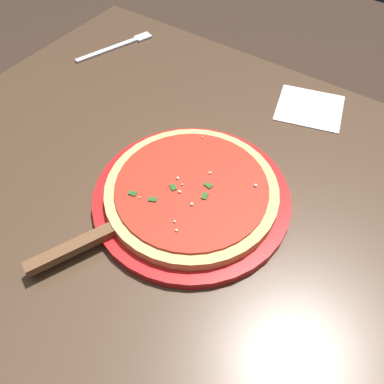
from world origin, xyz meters
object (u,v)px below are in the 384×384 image
Objects in this scene: pizza at (192,190)px; napkin_folded_right at (311,108)px; pizza_server at (99,236)px; serving_plate at (192,197)px; fork at (119,46)px.

pizza reaches higher than napkin_folded_right.
pizza_server is 0.47m from napkin_folded_right.
serving_plate is at bearing -93.69° from pizza.
fork is (0.38, -0.27, -0.00)m from serving_plate.
pizza reaches higher than serving_plate.
pizza is 2.19× the size of napkin_folded_right.
serving_plate is at bearing 79.05° from napkin_folded_right.
fork is (0.38, -0.27, -0.02)m from pizza.
serving_plate is 0.32m from napkin_folded_right.
pizza_server reaches higher than napkin_folded_right.
pizza is at bearing 144.99° from fork.
serving_plate is at bearing 144.99° from fork.
fork is at bearing -51.89° from pizza_server.
napkin_folded_right is (-0.06, -0.31, -0.02)m from pizza.
pizza is 0.47m from fork.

